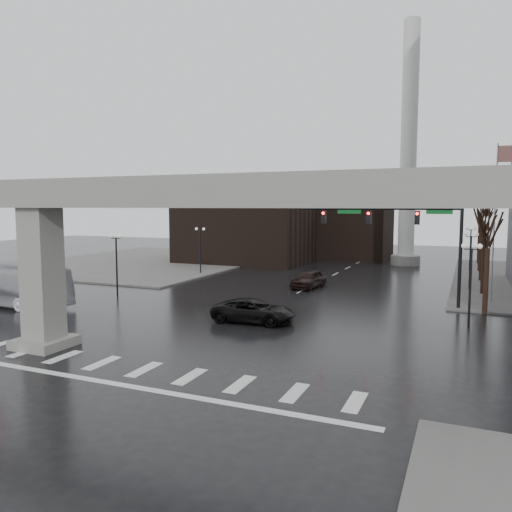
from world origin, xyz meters
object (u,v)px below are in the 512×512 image
(signal_mast_arm, at_px, (405,228))
(city_bus, at_px, (6,284))
(pickup_truck, at_px, (253,311))
(far_car, at_px, (309,279))

(signal_mast_arm, bearing_deg, city_bus, -157.38)
(pickup_truck, bearing_deg, city_bus, 93.19)
(signal_mast_arm, bearing_deg, pickup_truck, -131.16)
(signal_mast_arm, distance_m, city_bus, 30.06)
(signal_mast_arm, relative_size, city_bus, 1.04)
(signal_mast_arm, xyz_separation_m, pickup_truck, (-8.15, -9.32, -5.09))
(pickup_truck, relative_size, far_car, 1.12)
(pickup_truck, height_order, far_car, far_car)
(pickup_truck, relative_size, city_bus, 0.46)
(city_bus, bearing_deg, pickup_truck, -79.36)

